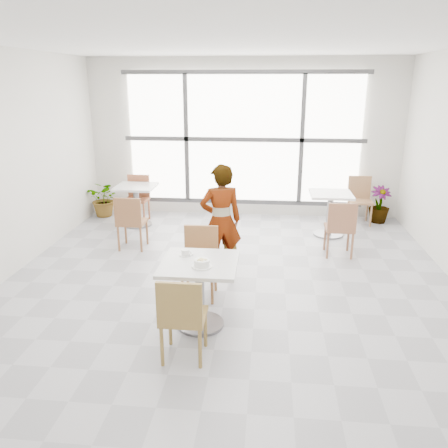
# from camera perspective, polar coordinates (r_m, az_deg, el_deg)

# --- Properties ---
(floor) EXTENTS (7.00, 7.00, 0.00)m
(floor) POSITION_cam_1_polar(r_m,az_deg,el_deg) (5.77, 0.30, -8.57)
(floor) COLOR #9E9EA5
(floor) RESTS_ON ground
(ceiling) EXTENTS (7.00, 7.00, 0.00)m
(ceiling) POSITION_cam_1_polar(r_m,az_deg,el_deg) (5.19, 0.36, 22.62)
(ceiling) COLOR white
(ceiling) RESTS_ON ground
(wall_back) EXTENTS (6.00, 0.00, 6.00)m
(wall_back) POSITION_cam_1_polar(r_m,az_deg,el_deg) (8.73, 2.53, 10.81)
(wall_back) COLOR silver
(wall_back) RESTS_ON ground
(wall_front) EXTENTS (6.00, 0.00, 6.00)m
(wall_front) POSITION_cam_1_polar(r_m,az_deg,el_deg) (2.02, -9.36, -14.34)
(wall_front) COLOR silver
(wall_front) RESTS_ON ground
(window) EXTENTS (4.60, 0.07, 2.52)m
(window) POSITION_cam_1_polar(r_m,az_deg,el_deg) (8.66, 2.50, 10.75)
(window) COLOR white
(window) RESTS_ON ground
(main_table) EXTENTS (0.80, 0.80, 0.75)m
(main_table) POSITION_cam_1_polar(r_m,az_deg,el_deg) (4.81, -3.13, -7.36)
(main_table) COLOR silver
(main_table) RESTS_ON ground
(chair_near) EXTENTS (0.42, 0.42, 0.87)m
(chair_near) POSITION_cam_1_polar(r_m,az_deg,el_deg) (4.25, -5.40, -11.40)
(chair_near) COLOR olive
(chair_near) RESTS_ON ground
(chair_far) EXTENTS (0.42, 0.42, 0.87)m
(chair_far) POSITION_cam_1_polar(r_m,az_deg,el_deg) (5.52, -3.07, -4.19)
(chair_far) COLOR #99653A
(chair_far) RESTS_ON ground
(oatmeal_bowl) EXTENTS (0.21, 0.21, 0.10)m
(oatmeal_bowl) POSITION_cam_1_polar(r_m,az_deg,el_deg) (4.57, -2.85, -5.00)
(oatmeal_bowl) COLOR white
(oatmeal_bowl) RESTS_ON main_table
(coffee_cup) EXTENTS (0.16, 0.13, 0.07)m
(coffee_cup) POSITION_cam_1_polar(r_m,az_deg,el_deg) (4.88, -4.97, -3.70)
(coffee_cup) COLOR silver
(coffee_cup) RESTS_ON main_table
(person) EXTENTS (0.65, 0.52, 1.55)m
(person) POSITION_cam_1_polar(r_m,az_deg,el_deg) (5.98, -0.40, 0.39)
(person) COLOR black
(person) RESTS_ON ground
(bg_table_left) EXTENTS (0.70, 0.70, 0.75)m
(bg_table_left) POSITION_cam_1_polar(r_m,az_deg,el_deg) (8.34, -11.14, 3.06)
(bg_table_left) COLOR silver
(bg_table_left) RESTS_ON ground
(bg_table_right) EXTENTS (0.70, 0.70, 0.75)m
(bg_table_right) POSITION_cam_1_polar(r_m,az_deg,el_deg) (7.86, 13.40, 2.00)
(bg_table_right) COLOR white
(bg_table_right) RESTS_ON ground
(bg_chair_left_near) EXTENTS (0.42, 0.42, 0.87)m
(bg_chair_left_near) POSITION_cam_1_polar(r_m,az_deg,el_deg) (7.12, -11.88, 0.58)
(bg_chair_left_near) COLOR brown
(bg_chair_left_near) RESTS_ON ground
(bg_chair_left_far) EXTENTS (0.42, 0.42, 0.87)m
(bg_chair_left_far) POSITION_cam_1_polar(r_m,az_deg,el_deg) (8.62, -10.98, 3.65)
(bg_chair_left_far) COLOR #A35B3A
(bg_chair_left_far) RESTS_ON ground
(bg_chair_right_near) EXTENTS (0.42, 0.42, 0.87)m
(bg_chair_right_near) POSITION_cam_1_polar(r_m,az_deg,el_deg) (6.90, 14.66, -0.17)
(bg_chair_right_near) COLOR #986144
(bg_chair_right_near) RESTS_ON ground
(bg_chair_right_far) EXTENTS (0.42, 0.42, 0.87)m
(bg_chair_right_far) POSITION_cam_1_polar(r_m,az_deg,el_deg) (8.74, 16.95, 3.38)
(bg_chair_right_far) COLOR #996C48
(bg_chair_right_far) RESTS_ON ground
(plant_left) EXTENTS (0.71, 0.64, 0.71)m
(plant_left) POSITION_cam_1_polar(r_m,az_deg,el_deg) (9.09, -15.00, 3.15)
(plant_left) COLOR #4E7D41
(plant_left) RESTS_ON ground
(plant_right) EXTENTS (0.44, 0.44, 0.69)m
(plant_right) POSITION_cam_1_polar(r_m,az_deg,el_deg) (8.89, 19.26, 2.36)
(plant_right) COLOR #5B8242
(plant_right) RESTS_ON ground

